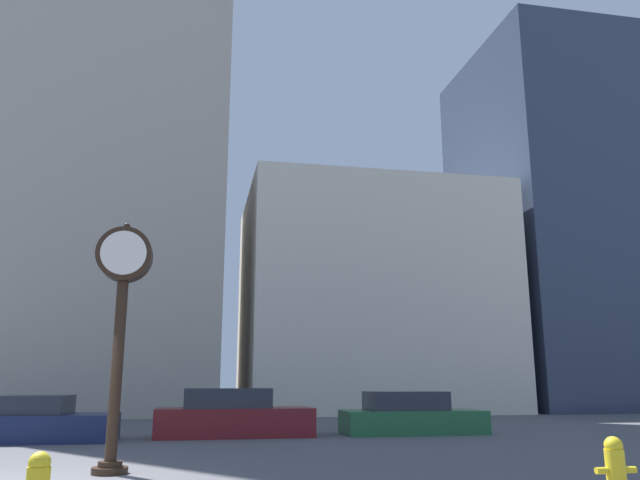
{
  "coord_description": "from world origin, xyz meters",
  "views": [
    {
      "loc": [
        3.03,
        -11.35,
        1.62
      ],
      "look_at": [
        7.38,
        10.8,
        6.75
      ],
      "focal_mm": 35.0,
      "sensor_mm": 36.0,
      "label": 1
    }
  ],
  "objects_px": {
    "car_navy": "(25,422)",
    "car_green": "(411,416)",
    "street_clock": "(122,295)",
    "car_maroon": "(233,416)",
    "fire_hydrant_far": "(615,466)"
  },
  "relations": [
    {
      "from": "car_maroon",
      "to": "fire_hydrant_far",
      "type": "height_order",
      "value": "car_maroon"
    },
    {
      "from": "car_green",
      "to": "fire_hydrant_far",
      "type": "xyz_separation_m",
      "value": [
        -0.7,
        -11.01,
        -0.12
      ]
    },
    {
      "from": "car_navy",
      "to": "car_green",
      "type": "relative_size",
      "value": 1.07
    },
    {
      "from": "car_green",
      "to": "car_navy",
      "type": "bearing_deg",
      "value": -176.51
    },
    {
      "from": "car_navy",
      "to": "car_green",
      "type": "bearing_deg",
      "value": 5.46
    },
    {
      "from": "car_maroon",
      "to": "car_green",
      "type": "relative_size",
      "value": 1.04
    },
    {
      "from": "car_navy",
      "to": "fire_hydrant_far",
      "type": "xyz_separation_m",
      "value": [
        10.63,
        -10.51,
        -0.1
      ]
    },
    {
      "from": "car_navy",
      "to": "car_green",
      "type": "height_order",
      "value": "car_green"
    },
    {
      "from": "car_green",
      "to": "fire_hydrant_far",
      "type": "relative_size",
      "value": 5.39
    },
    {
      "from": "car_navy",
      "to": "fire_hydrant_far",
      "type": "bearing_deg",
      "value": -41.76
    },
    {
      "from": "street_clock",
      "to": "car_green",
      "type": "distance_m",
      "value": 11.29
    },
    {
      "from": "car_navy",
      "to": "car_maroon",
      "type": "distance_m",
      "value": 5.74
    },
    {
      "from": "car_maroon",
      "to": "car_green",
      "type": "height_order",
      "value": "car_maroon"
    },
    {
      "from": "fire_hydrant_far",
      "to": "car_navy",
      "type": "bearing_deg",
      "value": 135.31
    },
    {
      "from": "car_navy",
      "to": "street_clock",
      "type": "bearing_deg",
      "value": -62.36
    }
  ]
}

